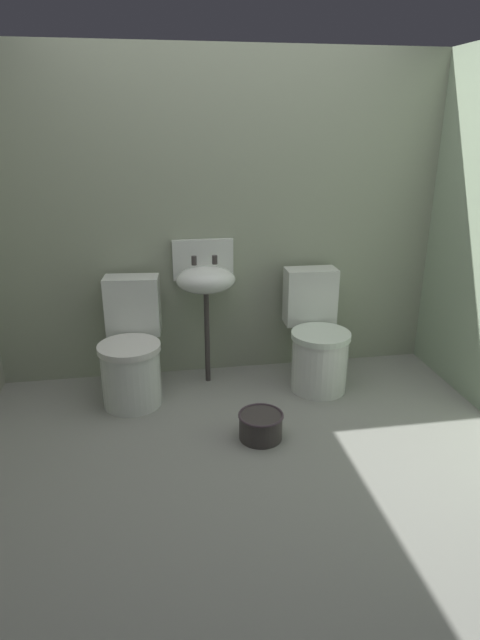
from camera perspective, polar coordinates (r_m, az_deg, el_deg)
The scene contains 6 objects.
ground_plane at distance 3.06m, azimuth 0.90°, elevation -15.00°, with size 3.51×2.68×0.08m, color gray.
wall_back at distance 3.72m, azimuth -2.32°, elevation 10.67°, with size 3.51×0.10×2.20m, color #949E84.
toilet_left at distance 3.54m, azimuth -11.62°, elevation -3.51°, with size 0.44×0.62×0.78m.
toilet_right at distance 3.69m, azimuth 8.27°, elevation -2.24°, with size 0.41×0.60×0.78m.
sink at distance 3.58m, azimuth -3.76°, elevation 4.55°, with size 0.42×0.35×0.99m.
bucket at distance 3.14m, azimuth 2.25°, elevation -11.28°, with size 0.27×0.27×0.16m.
Camera 1 is at (-0.45, -2.45, 1.74)m, focal length 29.65 mm.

